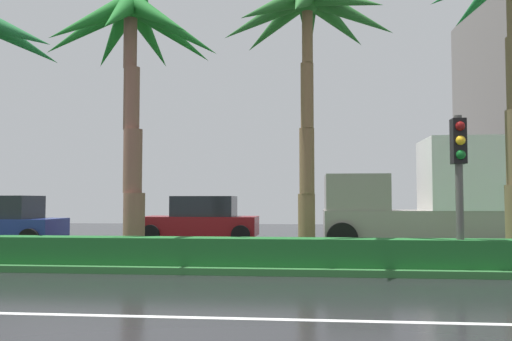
{
  "coord_description": "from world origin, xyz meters",
  "views": [
    {
      "loc": [
        2.03,
        -5.25,
        1.59
      ],
      "look_at": [
        0.46,
        10.35,
        2.43
      ],
      "focal_mm": 38.0,
      "sensor_mm": 36.0,
      "label": 1
    }
  ],
  "objects_px": {
    "palm_tree_centre": "(307,26)",
    "traffic_signal_median_right": "(459,163)",
    "box_truck_lead": "(430,201)",
    "palm_tree_centre_left": "(133,43)",
    "car_in_traffic_second": "(202,220)"
  },
  "relations": [
    {
      "from": "palm_tree_centre_left",
      "to": "traffic_signal_median_right",
      "type": "bearing_deg",
      "value": -11.82
    },
    {
      "from": "traffic_signal_median_right",
      "to": "car_in_traffic_second",
      "type": "xyz_separation_m",
      "value": [
        -7.22,
        8.41,
        -1.54
      ]
    },
    {
      "from": "palm_tree_centre_left",
      "to": "car_in_traffic_second",
      "type": "height_order",
      "value": "palm_tree_centre_left"
    },
    {
      "from": "traffic_signal_median_right",
      "to": "box_truck_lead",
      "type": "height_order",
      "value": "box_truck_lead"
    },
    {
      "from": "palm_tree_centre_left",
      "to": "palm_tree_centre",
      "type": "bearing_deg",
      "value": -5.84
    },
    {
      "from": "palm_tree_centre",
      "to": "car_in_traffic_second",
      "type": "bearing_deg",
      "value": 119.05
    },
    {
      "from": "palm_tree_centre_left",
      "to": "car_in_traffic_second",
      "type": "distance_m",
      "value": 8.33
    },
    {
      "from": "palm_tree_centre",
      "to": "box_truck_lead",
      "type": "distance_m",
      "value": 7.14
    },
    {
      "from": "palm_tree_centre",
      "to": "traffic_signal_median_right",
      "type": "distance_m",
      "value": 4.8
    },
    {
      "from": "car_in_traffic_second",
      "to": "box_truck_lead",
      "type": "distance_m",
      "value": 8.34
    },
    {
      "from": "palm_tree_centre_left",
      "to": "car_in_traffic_second",
      "type": "bearing_deg",
      "value": 86.4
    },
    {
      "from": "palm_tree_centre_left",
      "to": "palm_tree_centre",
      "type": "height_order",
      "value": "palm_tree_centre_left"
    },
    {
      "from": "traffic_signal_median_right",
      "to": "car_in_traffic_second",
      "type": "distance_m",
      "value": 11.19
    },
    {
      "from": "palm_tree_centre_left",
      "to": "traffic_signal_median_right",
      "type": "xyz_separation_m",
      "value": [
        7.65,
        -1.6,
        -3.24
      ]
    },
    {
      "from": "palm_tree_centre_left",
      "to": "box_truck_lead",
      "type": "xyz_separation_m",
      "value": [
        8.21,
        3.9,
        -4.06
      ]
    }
  ]
}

